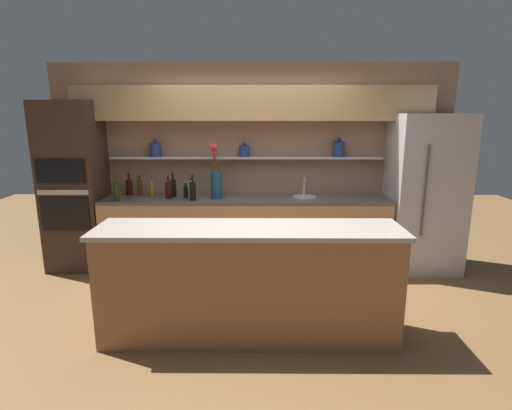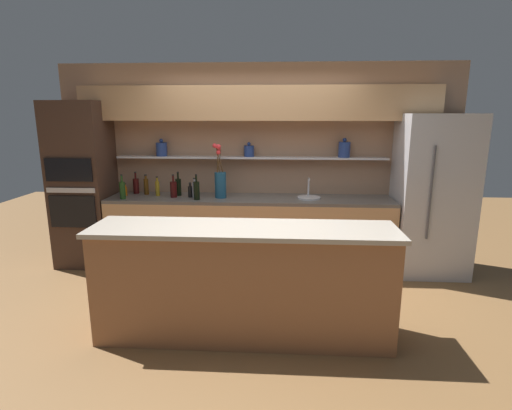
{
  "view_description": "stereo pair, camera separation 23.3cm",
  "coord_description": "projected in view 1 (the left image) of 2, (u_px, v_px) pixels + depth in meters",
  "views": [
    {
      "loc": [
        0.09,
        -3.73,
        1.96
      ],
      "look_at": [
        0.06,
        0.39,
        1.02
      ],
      "focal_mm": 28.0,
      "sensor_mm": 36.0,
      "label": 1
    },
    {
      "loc": [
        0.32,
        -3.72,
        1.96
      ],
      "look_at": [
        0.06,
        0.39,
        1.02
      ],
      "focal_mm": 28.0,
      "sensor_mm": 36.0,
      "label": 2
    }
  ],
  "objects": [
    {
      "name": "ground_plane",
      "position": [
        250.0,
        311.0,
        4.08
      ],
      "size": [
        12.0,
        12.0,
        0.0
      ],
      "primitive_type": "plane",
      "color": "brown"
    },
    {
      "name": "back_wall_unit",
      "position": [
        252.0,
        146.0,
        5.22
      ],
      "size": [
        5.2,
        0.44,
        2.6
      ],
      "color": "#937056",
      "rests_on": "ground_plane"
    },
    {
      "name": "bottle_wine_1",
      "position": [
        116.0,
        191.0,
        4.89
      ],
      "size": [
        0.07,
        0.07,
        0.31
      ],
      "color": "#193814",
      "rests_on": "back_counter_unit"
    },
    {
      "name": "back_counter_unit",
      "position": [
        246.0,
        232.0,
        5.18
      ],
      "size": [
        3.61,
        0.62,
        0.92
      ],
      "color": "tan",
      "rests_on": "ground_plane"
    },
    {
      "name": "flower_vase",
      "position": [
        216.0,
        181.0,
        5.01
      ],
      "size": [
        0.16,
        0.18,
        0.69
      ],
      "color": "navy",
      "rests_on": "back_counter_unit"
    },
    {
      "name": "bottle_wine_0",
      "position": [
        169.0,
        190.0,
        5.03
      ],
      "size": [
        0.08,
        0.08,
        0.3
      ],
      "color": "#380C0C",
      "rests_on": "back_counter_unit"
    },
    {
      "name": "bottle_sauce_9",
      "position": [
        119.0,
        192.0,
        5.1
      ],
      "size": [
        0.05,
        0.05,
        0.16
      ],
      "color": "#9E4C0A",
      "rests_on": "back_counter_unit"
    },
    {
      "name": "island_counter",
      "position": [
        249.0,
        283.0,
        3.51
      ],
      "size": [
        2.63,
        0.61,
        1.02
      ],
      "color": "#99603D",
      "rests_on": "ground_plane"
    },
    {
      "name": "bottle_wine_2",
      "position": [
        193.0,
        191.0,
        4.9
      ],
      "size": [
        0.08,
        0.08,
        0.32
      ],
      "color": "black",
      "rests_on": "back_counter_unit"
    },
    {
      "name": "bottle_spirit_3",
      "position": [
        140.0,
        187.0,
        5.18
      ],
      "size": [
        0.06,
        0.06,
        0.27
      ],
      "color": "#4C2D0C",
      "rests_on": "back_counter_unit"
    },
    {
      "name": "bottle_wine_5",
      "position": [
        173.0,
        188.0,
        5.14
      ],
      "size": [
        0.07,
        0.07,
        0.31
      ],
      "color": "black",
      "rests_on": "back_counter_unit"
    },
    {
      "name": "bottle_spirit_4",
      "position": [
        191.0,
        190.0,
        5.0
      ],
      "size": [
        0.07,
        0.07,
        0.26
      ],
      "color": "gray",
      "rests_on": "back_counter_unit"
    },
    {
      "name": "bottle_oil_7",
      "position": [
        152.0,
        189.0,
        5.11
      ],
      "size": [
        0.06,
        0.06,
        0.25
      ],
      "color": "olive",
      "rests_on": "back_counter_unit"
    },
    {
      "name": "refrigerator",
      "position": [
        425.0,
        194.0,
        5.01
      ],
      "size": [
        0.86,
        0.73,
        1.97
      ],
      "color": "#B7B7BC",
      "rests_on": "ground_plane"
    },
    {
      "name": "sink_fixture",
      "position": [
        305.0,
        196.0,
        5.08
      ],
      "size": [
        0.29,
        0.29,
        0.25
      ],
      "color": "#B7B7BC",
      "rests_on": "back_counter_unit"
    },
    {
      "name": "bottle_sauce_8",
      "position": [
        186.0,
        192.0,
        5.05
      ],
      "size": [
        0.06,
        0.06,
        0.19
      ],
      "color": "black",
      "rests_on": "back_counter_unit"
    },
    {
      "name": "oven_tower",
      "position": [
        75.0,
        187.0,
        5.06
      ],
      "size": [
        0.69,
        0.64,
        2.12
      ],
      "color": "#3D281E",
      "rests_on": "ground_plane"
    },
    {
      "name": "bottle_wine_6",
      "position": [
        129.0,
        187.0,
        5.25
      ],
      "size": [
        0.08,
        0.08,
        0.29
      ],
      "color": "#380C0C",
      "rests_on": "back_counter_unit"
    }
  ]
}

